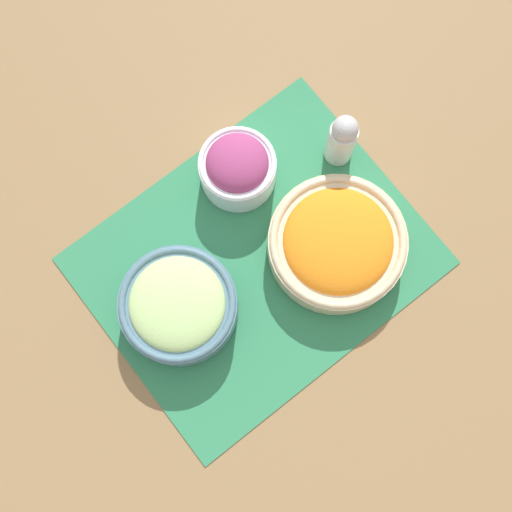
# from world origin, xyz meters

# --- Properties ---
(ground_plane) EXTENTS (3.00, 3.00, 0.00)m
(ground_plane) POSITION_xyz_m (0.00, 0.00, 0.00)
(ground_plane) COLOR olive
(placemat) EXTENTS (0.46, 0.37, 0.00)m
(placemat) POSITION_xyz_m (0.00, 0.00, 0.00)
(placemat) COLOR #2D7A51
(placemat) RESTS_ON ground_plane
(onion_bowl) EXTENTS (0.11, 0.11, 0.08)m
(onion_bowl) POSITION_xyz_m (0.06, 0.12, 0.05)
(onion_bowl) COLOR silver
(onion_bowl) RESTS_ON placemat
(cucumber_bowl) EXTENTS (0.16, 0.16, 0.07)m
(cucumber_bowl) POSITION_xyz_m (-0.13, 0.01, 0.04)
(cucumber_bowl) COLOR slate
(cucumber_bowl) RESTS_ON placemat
(carrot_bowl) EXTENTS (0.20, 0.20, 0.06)m
(carrot_bowl) POSITION_xyz_m (0.10, -0.06, 0.04)
(carrot_bowl) COLOR beige
(carrot_bowl) RESTS_ON placemat
(pepper_shaker) EXTENTS (0.04, 0.04, 0.11)m
(pepper_shaker) POSITION_xyz_m (0.20, 0.05, 0.06)
(pepper_shaker) COLOR silver
(pepper_shaker) RESTS_ON placemat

